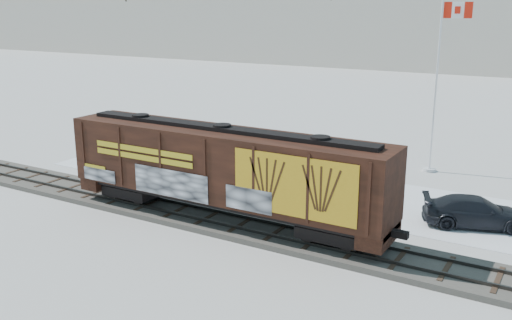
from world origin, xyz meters
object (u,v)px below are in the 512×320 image
Objects in this scene: hopper_railcar at (223,168)px; car_dark at (476,212)px; flagpole at (436,111)px; car_white at (278,175)px; car_silver at (209,163)px.

car_dark is at bearing 29.45° from hopper_railcar.
flagpole reaches higher than car_white.
car_dark is at bearing -63.62° from flagpole.
flagpole reaches higher than car_dark.
flagpole reaches higher than hopper_railcar.
hopper_railcar reaches higher than car_white.
car_silver is (-12.60, -8.20, -3.41)m from flagpole.
car_white is at bearing -129.65° from flagpole.
car_dark is (11.14, 6.29, -2.24)m from hopper_railcar.
car_white is (-7.12, -8.59, -3.33)m from flagpole.
flagpole is 15.41m from car_silver.
car_white is 11.62m from car_dark.
flagpole is at bearing -15.73° from car_white.
car_dark is (17.09, -0.85, 0.03)m from car_silver.
car_white reaches higher than car_dark.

